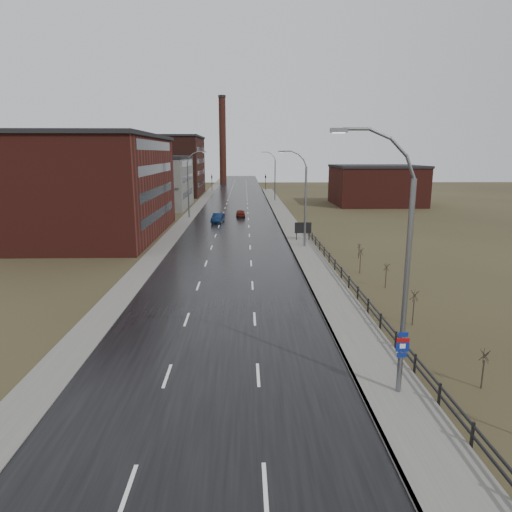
{
  "coord_description": "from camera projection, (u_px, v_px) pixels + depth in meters",
  "views": [
    {
      "loc": [
        1.66,
        -17.22,
        11.05
      ],
      "look_at": [
        2.56,
        18.34,
        3.0
      ],
      "focal_mm": 32.0,
      "sensor_mm": 36.0,
      "label": 1
    }
  ],
  "objects": [
    {
      "name": "streetlight_main",
      "position": [
        400.0,
        269.0,
        20.01
      ],
      "size": [
        3.91,
        0.29,
        12.11
      ],
      "color": "slate",
      "rests_on": "ground"
    },
    {
      "name": "car_near",
      "position": [
        218.0,
        218.0,
        73.69
      ],
      "size": [
        2.12,
        4.7,
        1.5
      ],
      "primitive_type": "imported",
      "rotation": [
        0.0,
        0.0,
        -0.12
      ],
      "color": "#0C1E3E",
      "rests_on": "ground"
    },
    {
      "name": "streetlight_right_far",
      "position": [
        274.0,
        176.0,
        105.86
      ],
      "size": [
        3.36,
        0.28,
        11.35
      ],
      "color": "slate",
      "rests_on": "ground"
    },
    {
      "name": "ground",
      "position": [
        206.0,
        422.0,
        19.19
      ],
      "size": [
        320.0,
        320.0,
        0.0
      ],
      "primitive_type": "plane",
      "color": "#2D2819",
      "rests_on": "ground"
    },
    {
      "name": "streetlight_right_mid",
      "position": [
        303.0,
        199.0,
        53.21
      ],
      "size": [
        3.36,
        0.28,
        11.35
      ],
      "color": "slate",
      "rests_on": "ground"
    },
    {
      "name": "sidewalk_right",
      "position": [
        304.0,
        249.0,
        53.51
      ],
      "size": [
        3.2,
        180.0,
        0.18
      ],
      "primitive_type": "cube",
      "color": "#595651",
      "rests_on": "ground"
    },
    {
      "name": "warehouse_mid",
      "position": [
        149.0,
        182.0,
        93.64
      ],
      "size": [
        16.32,
        20.4,
        10.5
      ],
      "color": "slate",
      "rests_on": "ground"
    },
    {
      "name": "guardrail",
      "position": [
        351.0,
        283.0,
        37.14
      ],
      "size": [
        0.1,
        53.05,
        1.1
      ],
      "color": "black",
      "rests_on": "ground"
    },
    {
      "name": "shrub_f",
      "position": [
        359.0,
        250.0,
        48.76
      ],
      "size": [
        0.4,
        0.41,
        1.63
      ],
      "color": "#382D23",
      "rests_on": "ground"
    },
    {
      "name": "shrub_e",
      "position": [
        360.0,
        260.0,
        42.59
      ],
      "size": [
        0.58,
        0.61,
        2.46
      ],
      "color": "#382D23",
      "rests_on": "ground"
    },
    {
      "name": "warehouse_far",
      "position": [
        152.0,
        166.0,
        122.21
      ],
      "size": [
        26.52,
        24.48,
        15.5
      ],
      "color": "#331611",
      "rests_on": "ground"
    },
    {
      "name": "building_right",
      "position": [
        376.0,
        185.0,
        98.95
      ],
      "size": [
        18.36,
        16.32,
        8.5
      ],
      "color": "#471914",
      "rests_on": "ground"
    },
    {
      "name": "billboard",
      "position": [
        303.0,
        228.0,
        58.07
      ],
      "size": [
        2.13,
        0.17,
        2.44
      ],
      "color": "black",
      "rests_on": "ground"
    },
    {
      "name": "shrub_d",
      "position": [
        386.0,
        275.0,
        37.96
      ],
      "size": [
        0.5,
        0.53,
        2.1
      ],
      "color": "#382D23",
      "rests_on": "ground"
    },
    {
      "name": "traffic_light_left",
      "position": [
        212.0,
        175.0,
        134.98
      ],
      "size": [
        0.58,
        2.73,
        5.3
      ],
      "color": "black",
      "rests_on": "ground"
    },
    {
      "name": "curb_right",
      "position": [
        291.0,
        249.0,
        53.47
      ],
      "size": [
        0.16,
        180.0,
        0.18
      ],
      "primitive_type": "cube",
      "color": "slate",
      "rests_on": "ground"
    },
    {
      "name": "sidewalk_left",
      "position": [
        187.0,
        219.0,
        77.48
      ],
      "size": [
        2.4,
        260.0,
        0.12
      ],
      "primitive_type": "cube",
      "color": "#595651",
      "rests_on": "ground"
    },
    {
      "name": "smokestack",
      "position": [
        223.0,
        140.0,
        161.87
      ],
      "size": [
        2.7,
        2.7,
        30.7
      ],
      "color": "#331611",
      "rests_on": "ground"
    },
    {
      "name": "shrub_b",
      "position": [
        483.0,
        368.0,
        21.7
      ],
      "size": [
        0.47,
        0.5,
        1.98
      ],
      "color": "#382D23",
      "rests_on": "ground"
    },
    {
      "name": "warehouse_near",
      "position": [
        76.0,
        186.0,
        61.06
      ],
      "size": [
        22.44,
        28.56,
        13.5
      ],
      "color": "#471914",
      "rests_on": "ground"
    },
    {
      "name": "streetlight_left",
      "position": [
        190.0,
        184.0,
        78.16
      ],
      "size": [
        3.36,
        0.28,
        11.35
      ],
      "color": "slate",
      "rests_on": "ground"
    },
    {
      "name": "shrub_c",
      "position": [
        414.0,
        307.0,
        29.72
      ],
      "size": [
        0.56,
        0.6,
        2.38
      ],
      "color": "#382D23",
      "rests_on": "ground"
    },
    {
      "name": "traffic_light_right",
      "position": [
        266.0,
        175.0,
        135.38
      ],
      "size": [
        0.58,
        2.73,
        5.3
      ],
      "color": "black",
      "rests_on": "ground"
    },
    {
      "name": "car_far",
      "position": [
        241.0,
        213.0,
        80.32
      ],
      "size": [
        1.71,
        3.92,
        1.31
      ],
      "primitive_type": "imported",
      "rotation": [
        0.0,
        0.0,
        3.18
      ],
      "color": "#53160D",
      "rests_on": "ground"
    },
    {
      "name": "road",
      "position": [
        235.0,
        219.0,
        77.69
      ],
      "size": [
        14.0,
        300.0,
        0.06
      ],
      "primitive_type": "cube",
      "color": "black",
      "rests_on": "ground"
    }
  ]
}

